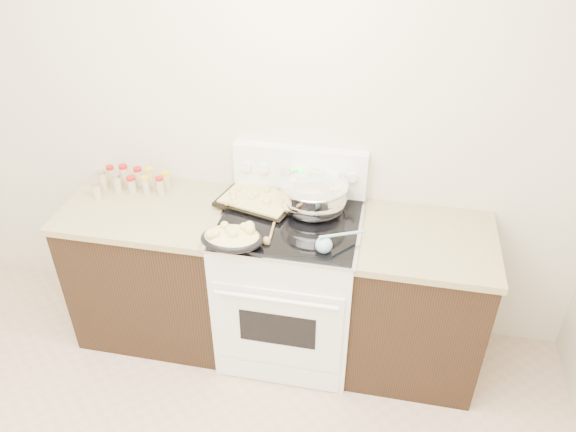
# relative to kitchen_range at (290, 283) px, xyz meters

# --- Properties ---
(room_shell) EXTENTS (4.10, 3.60, 2.75)m
(room_shell) POSITION_rel_kitchen_range_xyz_m (-0.35, -1.42, 1.21)
(room_shell) COLOR beige
(room_shell) RESTS_ON ground
(counter_left) EXTENTS (0.93, 0.67, 0.92)m
(counter_left) POSITION_rel_kitchen_range_xyz_m (-0.83, 0.01, -0.03)
(counter_left) COLOR black
(counter_left) RESTS_ON ground
(counter_right) EXTENTS (0.73, 0.67, 0.92)m
(counter_right) POSITION_rel_kitchen_range_xyz_m (0.73, 0.01, -0.03)
(counter_right) COLOR black
(counter_right) RESTS_ON ground
(kitchen_range) EXTENTS (0.78, 0.73, 1.22)m
(kitchen_range) POSITION_rel_kitchen_range_xyz_m (0.00, 0.00, 0.00)
(kitchen_range) COLOR white
(kitchen_range) RESTS_ON ground
(mixing_bowl) EXTENTS (0.42, 0.42, 0.22)m
(mixing_bowl) POSITION_rel_kitchen_range_xyz_m (0.11, 0.12, 0.54)
(mixing_bowl) COLOR silver
(mixing_bowl) RESTS_ON kitchen_range
(roasting_pan) EXTENTS (0.33, 0.24, 0.11)m
(roasting_pan) POSITION_rel_kitchen_range_xyz_m (-0.24, -0.28, 0.50)
(roasting_pan) COLOR black
(roasting_pan) RESTS_ON kitchen_range
(baking_sheet) EXTENTS (0.49, 0.40, 0.06)m
(baking_sheet) POSITION_rel_kitchen_range_xyz_m (-0.22, 0.13, 0.47)
(baking_sheet) COLOR black
(baking_sheet) RESTS_ON kitchen_range
(wooden_spoon) EXTENTS (0.04, 0.26, 0.04)m
(wooden_spoon) POSITION_rel_kitchen_range_xyz_m (-0.07, -0.19, 0.46)
(wooden_spoon) COLOR #9D7847
(wooden_spoon) RESTS_ON kitchen_range
(blue_ladle) EXTENTS (0.24, 0.21, 0.11)m
(blue_ladle) POSITION_rel_kitchen_range_xyz_m (0.23, -0.23, 0.49)
(blue_ladle) COLOR #7DACBA
(blue_ladle) RESTS_ON kitchen_range
(spice_jars) EXTENTS (0.40, 0.24, 0.13)m
(spice_jars) POSITION_rel_kitchen_range_xyz_m (-0.98, 0.15, 0.49)
(spice_jars) COLOR #BFB28C
(spice_jars) RESTS_ON counter_left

